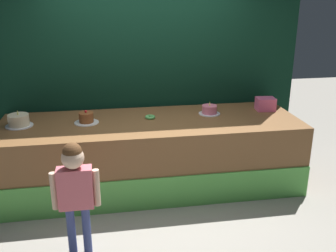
# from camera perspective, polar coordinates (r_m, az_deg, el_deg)

# --- Properties ---
(ground_plane) EXTENTS (12.00, 12.00, 0.00)m
(ground_plane) POSITION_cam_1_polar(r_m,az_deg,el_deg) (4.44, -1.41, -11.98)
(ground_plane) COLOR gray
(stage_platform) EXTENTS (3.54, 1.16, 0.84)m
(stage_platform) POSITION_cam_1_polar(r_m,az_deg,el_deg) (4.74, -2.43, -4.10)
(stage_platform) COLOR brown
(stage_platform) RESTS_ON ground_plane
(curtain_backdrop) EXTENTS (4.12, 0.08, 3.09)m
(curtain_backdrop) POSITION_cam_1_polar(r_m,az_deg,el_deg) (5.08, -3.58, 10.71)
(curtain_backdrop) COLOR black
(curtain_backdrop) RESTS_ON ground_plane
(child_figure) EXTENTS (0.42, 0.19, 1.10)m
(child_figure) POSITION_cam_1_polar(r_m,az_deg,el_deg) (3.50, -13.51, -8.35)
(child_figure) COLOR #3F4C8C
(child_figure) RESTS_ON ground_plane
(pink_box) EXTENTS (0.25, 0.20, 0.16)m
(pink_box) POSITION_cam_1_polar(r_m,az_deg,el_deg) (5.13, 14.12, 3.16)
(pink_box) COLOR pink
(pink_box) RESTS_ON stage_platform
(donut) EXTENTS (0.12, 0.12, 0.04)m
(donut) POSITION_cam_1_polar(r_m,az_deg,el_deg) (4.67, -2.64, 1.32)
(donut) COLOR #59B259
(donut) RESTS_ON stage_platform
(cake_left) EXTENTS (0.31, 0.31, 0.19)m
(cake_left) POSITION_cam_1_polar(r_m,az_deg,el_deg) (4.70, -21.10, 0.74)
(cake_left) COLOR silver
(cake_left) RESTS_ON stage_platform
(cake_center) EXTENTS (0.28, 0.28, 0.16)m
(cake_center) POSITION_cam_1_polar(r_m,az_deg,el_deg) (4.60, -11.93, 1.11)
(cake_center) COLOR white
(cake_center) RESTS_ON stage_platform
(cake_right) EXTENTS (0.27, 0.27, 0.17)m
(cake_right) POSITION_cam_1_polar(r_m,az_deg,el_deg) (4.86, 6.11, 2.35)
(cake_right) COLOR silver
(cake_right) RESTS_ON stage_platform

